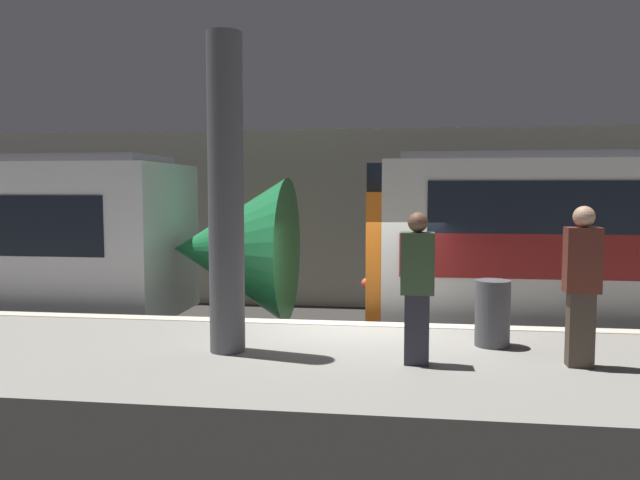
{
  "coord_description": "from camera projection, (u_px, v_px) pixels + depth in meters",
  "views": [
    {
      "loc": [
        0.61,
        -9.31,
        3.02
      ],
      "look_at": [
        -0.76,
        0.81,
        2.19
      ],
      "focal_mm": 35.0,
      "sensor_mm": 36.0,
      "label": 1
    }
  ],
  "objects": [
    {
      "name": "ground_plane",
      "position": [
        362.0,
        387.0,
        9.52
      ],
      "size": [
        120.0,
        120.0,
        0.0
      ],
      "primitive_type": "plane",
      "color": "#33302D"
    },
    {
      "name": "platform",
      "position": [
        352.0,
        397.0,
        7.55
      ],
      "size": [
        40.0,
        3.91,
        1.02
      ],
      "color": "gray",
      "rests_on": "ground"
    },
    {
      "name": "station_rear_barrier",
      "position": [
        380.0,
        219.0,
        15.81
      ],
      "size": [
        50.0,
        0.15,
        4.54
      ],
      "color": "#B2AD9E",
      "rests_on": "ground"
    },
    {
      "name": "support_pillar_near",
      "position": [
        226.0,
        195.0,
        7.59
      ],
      "size": [
        0.43,
        0.43,
        3.88
      ],
      "color": "#56565B",
      "rests_on": "platform"
    },
    {
      "name": "person_waiting",
      "position": [
        582.0,
        281.0,
        7.0
      ],
      "size": [
        0.38,
        0.24,
        1.82
      ],
      "color": "#473D33",
      "rests_on": "platform"
    },
    {
      "name": "person_walking",
      "position": [
        417.0,
        284.0,
        7.1
      ],
      "size": [
        0.38,
        0.24,
        1.75
      ],
      "color": "#2D2D38",
      "rests_on": "platform"
    },
    {
      "name": "trash_bin",
      "position": [
        492.0,
        313.0,
        7.97
      ],
      "size": [
        0.44,
        0.44,
        0.85
      ],
      "color": "#4C4C51",
      "rests_on": "platform"
    }
  ]
}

